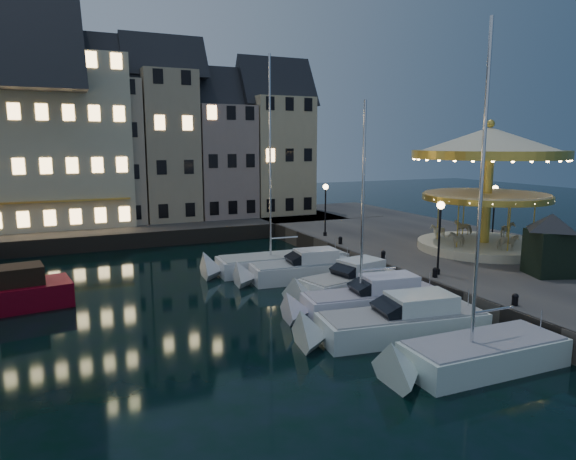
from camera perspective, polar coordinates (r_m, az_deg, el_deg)
name	(u,v)px	position (r m, az deg, el deg)	size (l,w,h in m)	color
ground	(335,319)	(26.12, 5.27, -9.79)	(160.00, 160.00, 0.00)	black
quay_east	(466,257)	(38.75, 19.12, -2.85)	(16.00, 56.00, 1.30)	#474442
quay_north	(111,231)	(50.22, -19.06, -0.10)	(44.00, 12.00, 1.30)	#474442
quaywall_e	(371,268)	(33.86, 9.17, -4.19)	(0.15, 44.00, 1.30)	#47423A
quaywall_n	(143,240)	(44.57, -15.78, -1.11)	(48.00, 0.15, 1.30)	#47423A
streetlamp_b	(440,227)	(30.00, 16.51, 0.31)	(0.44, 0.44, 4.17)	black
streetlamp_c	(325,202)	(41.08, 4.18, 3.10)	(0.44, 0.44, 4.17)	black
streetlamp_d	(494,204)	(42.77, 21.94, 2.68)	(0.44, 0.44, 4.17)	black
bollard_a	(515,299)	(25.93, 23.92, -7.02)	(0.30, 0.30, 0.57)	black
bollard_b	(435,272)	(29.72, 16.03, -4.51)	(0.30, 0.30, 0.57)	black
bollard_c	(383,254)	(33.57, 10.54, -2.69)	(0.30, 0.30, 0.57)	black
bollard_d	(340,240)	(38.12, 5.84, -1.11)	(0.30, 0.30, 0.57)	black
townhouse_nb	(32,148)	(51.44, -26.53, 8.19)	(6.16, 8.00, 13.80)	slate
townhouse_nc	(104,142)	(51.58, -19.77, 9.18)	(6.82, 8.00, 14.80)	tan
townhouse_nd	(166,137)	(52.36, -13.43, 10.03)	(5.50, 8.00, 15.80)	gray
townhouse_ne	(220,152)	(53.67, -7.59, 8.58)	(6.16, 8.00, 12.80)	gray
townhouse_nf	(274,147)	(55.70, -1.55, 9.21)	(6.82, 8.00, 13.80)	tan
hotel_corner	(32,130)	(51.45, -26.60, 9.86)	(17.60, 9.00, 16.80)	beige
motorboat_a	(472,357)	(21.54, 19.78, -13.13)	(7.62, 2.67, 12.76)	silver
motorboat_b	(394,324)	(23.88, 11.71, -10.21)	(8.73, 3.62, 2.15)	silver
motorboat_c	(366,301)	(26.82, 8.69, -7.81)	(8.42, 3.09, 11.13)	silver
motorboat_d	(346,284)	(29.91, 6.45, -6.00)	(7.31, 3.65, 2.15)	silver
motorboat_e	(298,271)	(32.78, 1.12, -4.55)	(7.87, 2.88, 2.15)	silver
motorboat_f	(275,264)	(35.11, -1.47, -3.78)	(10.03, 3.11, 13.31)	silver
carousel	(488,165)	(37.80, 21.34, 6.73)	(10.22, 10.22, 8.94)	beige
ticket_kiosk	(551,234)	(32.17, 27.20, -0.38)	(3.40, 3.40, 3.99)	black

